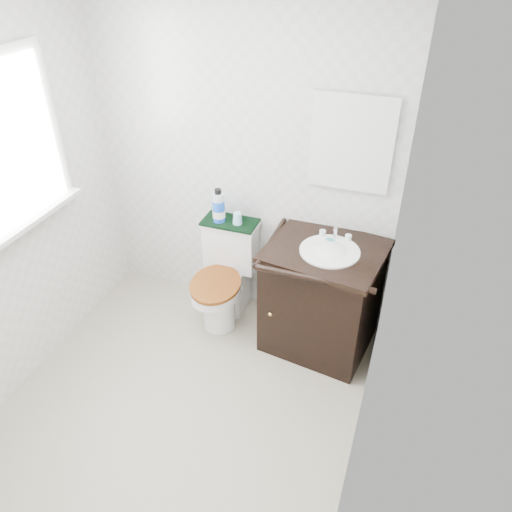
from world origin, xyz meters
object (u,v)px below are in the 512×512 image
Objects in this scene: toilet at (226,279)px; vanity at (322,295)px; cup at (237,218)px; trash_bin at (227,301)px; mouthwash_bottle at (219,207)px.

vanity is at bearing -5.01° from toilet.
toilet is at bearing 174.99° from vanity.
toilet is 8.69× the size of cup.
trash_bin is 3.19× the size of cup.
toilet is 2.99× the size of mouthwash_bottle.
cup is (0.14, 0.01, -0.07)m from mouthwash_bottle.
trash_bin is at bearing -55.65° from toilet.
toilet is 2.73× the size of trash_bin.
mouthwash_bottle reaches higher than trash_bin.
cup is at bearing 67.85° from trash_bin.
mouthwash_bottle reaches higher than cup.
vanity is 3.61× the size of mouthwash_bottle.
vanity reaches higher than trash_bin.
mouthwash_bottle is at bearing 168.86° from vanity.
mouthwash_bottle is at bearing -176.63° from cup.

